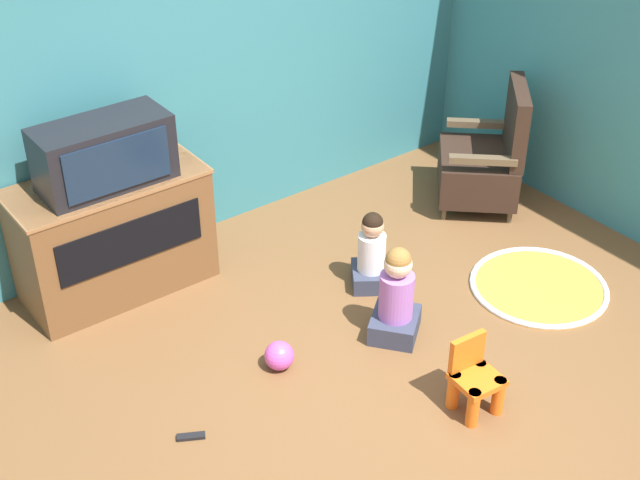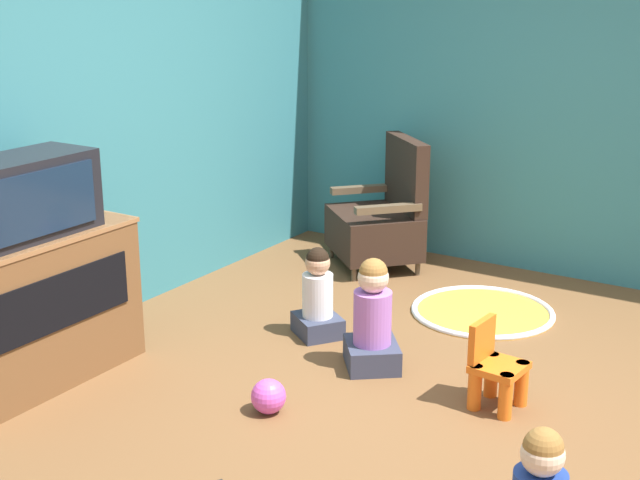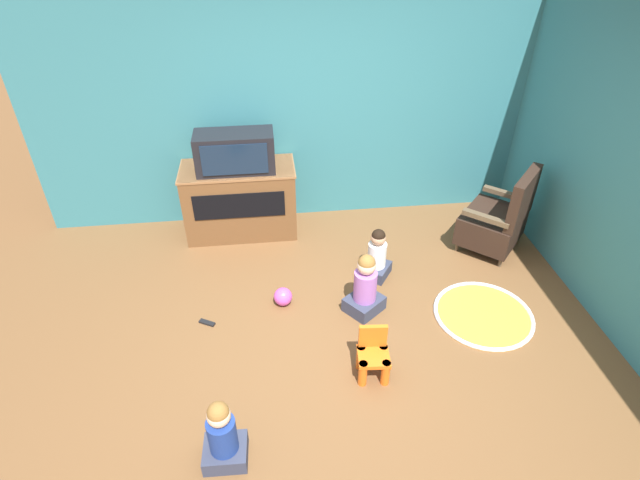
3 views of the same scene
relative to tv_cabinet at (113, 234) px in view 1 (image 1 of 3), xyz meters
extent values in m
plane|color=brown|center=(0.87, -1.89, -0.41)|extent=(30.00, 30.00, 0.00)
cube|color=teal|center=(0.57, 0.36, 0.92)|extent=(5.40, 0.12, 2.65)
cube|color=brown|center=(0.00, 0.00, -0.01)|extent=(1.18, 0.55, 0.79)
cube|color=#90603A|center=(0.00, 0.00, 0.37)|extent=(1.21, 0.56, 0.02)
cube|color=black|center=(0.00, -0.28, 0.08)|extent=(0.95, 0.01, 0.29)
cube|color=black|center=(0.00, -0.05, 0.59)|extent=(0.80, 0.36, 0.41)
cube|color=#142338|center=(0.00, -0.23, 0.59)|extent=(0.65, 0.02, 0.32)
cylinder|color=brown|center=(2.65, -0.24, -0.36)|extent=(0.04, 0.04, 0.10)
cylinder|color=brown|center=(2.27, -0.66, -0.36)|extent=(0.04, 0.04, 0.10)
cylinder|color=brown|center=(3.00, -0.56, -0.36)|extent=(0.04, 0.04, 0.10)
cylinder|color=brown|center=(2.62, -0.98, -0.36)|extent=(0.04, 0.04, 0.10)
cube|color=black|center=(2.64, -0.61, -0.15)|extent=(0.86, 0.86, 0.31)
cube|color=black|center=(2.81, -0.77, 0.26)|extent=(0.49, 0.53, 0.53)
cube|color=brown|center=(2.83, -0.39, 0.10)|extent=(0.40, 0.37, 0.05)
cube|color=brown|center=(2.44, -0.83, 0.10)|extent=(0.40, 0.37, 0.05)
cylinder|color=orange|center=(0.94, -2.28, -0.29)|extent=(0.07, 0.07, 0.23)
cylinder|color=orange|center=(1.12, -2.29, -0.29)|extent=(0.07, 0.07, 0.23)
cylinder|color=orange|center=(0.95, -2.11, -0.29)|extent=(0.07, 0.07, 0.23)
cylinder|color=orange|center=(1.13, -2.13, -0.29)|extent=(0.07, 0.07, 0.23)
cube|color=orange|center=(1.03, -2.20, -0.20)|extent=(0.26, 0.25, 0.04)
cube|color=orange|center=(1.04, -2.10, -0.07)|extent=(0.22, 0.05, 0.21)
cylinder|color=gold|center=(2.18, -1.65, -0.40)|extent=(0.90, 0.90, 0.01)
torus|color=silver|center=(2.18, -1.65, -0.40)|extent=(0.90, 0.90, 0.04)
cube|color=#33384C|center=(1.33, -0.96, -0.35)|extent=(0.36, 0.36, 0.12)
cylinder|color=silver|center=(1.33, -0.96, -0.16)|extent=(0.18, 0.18, 0.26)
sphere|color=tan|center=(1.33, -0.96, 0.04)|extent=(0.15, 0.15, 0.15)
sphere|color=black|center=(1.33, -0.96, 0.07)|extent=(0.13, 0.13, 0.13)
cube|color=#33384C|center=(1.11, -1.45, -0.34)|extent=(0.42, 0.41, 0.14)
cylinder|color=#A566BF|center=(1.11, -1.45, -0.12)|extent=(0.21, 0.21, 0.30)
sphere|color=beige|center=(1.11, -1.45, 0.10)|extent=(0.17, 0.17, 0.17)
sphere|color=olive|center=(1.11, -1.45, 0.13)|extent=(0.15, 0.15, 0.15)
sphere|color=#CC4CB2|center=(0.38, -1.28, -0.32)|extent=(0.17, 0.17, 0.17)
cube|color=black|center=(-0.31, -1.46, -0.40)|extent=(0.15, 0.11, 0.02)
camera|label=1|loc=(-1.79, -4.56, 3.02)|focal=50.00mm
camera|label=2|loc=(-2.80, -3.59, 1.66)|focal=50.00mm
camera|label=3|loc=(0.31, -4.77, 2.77)|focal=28.00mm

